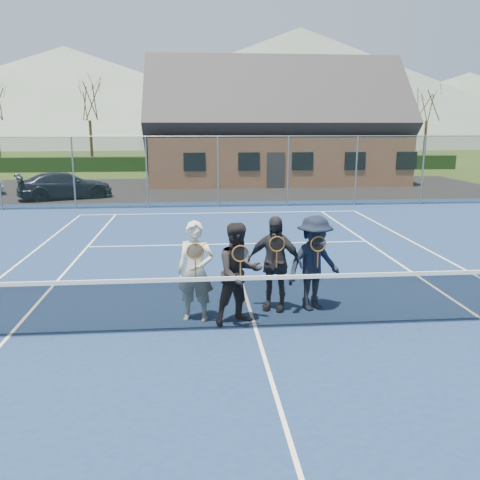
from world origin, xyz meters
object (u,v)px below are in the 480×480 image
at_px(tennis_net, 256,300).
at_px(clubhouse, 274,117).
at_px(player_a, 196,271).
at_px(player_b, 239,274).
at_px(player_d, 314,263).
at_px(car_c, 65,186).
at_px(player_c, 274,263).

height_order(tennis_net, clubhouse, clubhouse).
distance_m(player_a, player_b, 0.78).
xyz_separation_m(player_a, player_d, (2.21, 0.36, -0.00)).
bearing_deg(car_c, tennis_net, -178.73).
xyz_separation_m(clubhouse, player_c, (-3.54, -23.06, -3.07)).
bearing_deg(player_a, player_c, 16.17).
relative_size(tennis_net, player_a, 6.49).
distance_m(car_c, player_a, 17.43).
bearing_deg(player_c, tennis_net, -116.05).
bearing_deg(player_c, player_a, -163.83).
bearing_deg(player_c, player_d, -5.06).
height_order(car_c, player_d, player_d).
relative_size(player_a, player_d, 1.00).
distance_m(car_c, tennis_net, 18.29).
relative_size(tennis_net, player_b, 6.49).
distance_m(player_b, player_d, 1.57).
bearing_deg(tennis_net, player_d, 36.03).
xyz_separation_m(car_c, player_c, (7.66, -15.87, 0.29)).
xyz_separation_m(player_a, player_b, (0.75, -0.21, -0.00)).
bearing_deg(clubhouse, player_d, -96.90).
xyz_separation_m(player_b, player_c, (0.72, 0.64, 0.00)).
bearing_deg(tennis_net, clubhouse, 80.54).
bearing_deg(clubhouse, player_c, -98.73).
distance_m(car_c, clubhouse, 13.73).
xyz_separation_m(tennis_net, clubhouse, (4.00, 24.00, 3.45)).
bearing_deg(player_b, clubhouse, 79.81).
height_order(player_a, player_c, same).
relative_size(player_b, player_c, 1.00).
height_order(tennis_net, player_a, player_a).
height_order(tennis_net, player_c, player_c).
xyz_separation_m(player_c, player_d, (0.74, -0.07, -0.00)).
bearing_deg(car_c, player_a, 178.89).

